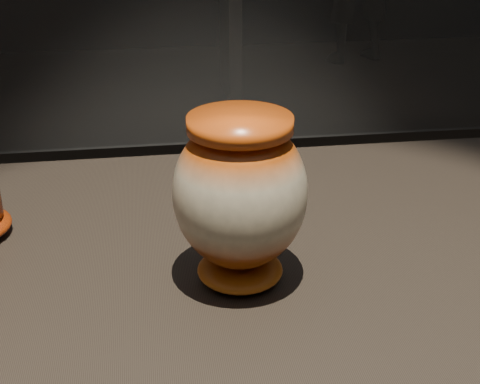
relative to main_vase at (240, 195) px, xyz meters
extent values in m
cube|color=black|center=(-0.05, 0.00, -0.14)|extent=(2.00, 0.80, 0.05)
ellipsoid|color=#82330B|center=(0.00, 0.00, -0.10)|extent=(0.13, 0.13, 0.03)
ellipsoid|color=beige|center=(0.00, 0.00, 0.00)|extent=(0.19, 0.19, 0.18)
cylinder|color=#CB5113|center=(0.00, 0.00, 0.08)|extent=(0.15, 0.15, 0.02)
cube|color=black|center=(0.47, 3.63, -0.59)|extent=(0.08, 0.50, 0.85)
camera|label=1|loc=(-0.10, -0.66, 0.32)|focal=50.00mm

